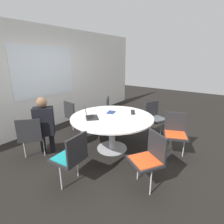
% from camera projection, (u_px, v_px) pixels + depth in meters
% --- Properties ---
extents(ground_plane, '(16.00, 16.00, 0.00)m').
position_uv_depth(ground_plane, '(112.00, 148.00, 3.83)').
color(ground_plane, black).
extents(wall_back, '(8.00, 0.07, 2.70)m').
position_uv_depth(wall_back, '(45.00, 79.00, 4.65)').
color(wall_back, silver).
rests_on(wall_back, ground_plane).
extents(conference_table, '(1.71, 1.71, 0.74)m').
position_uv_depth(conference_table, '(112.00, 122.00, 3.65)').
color(conference_table, '#B7B7BC').
rests_on(conference_table, ground_plane).
extents(chair_0, '(0.61, 0.61, 0.86)m').
position_uv_depth(chair_0, '(31.00, 134.00, 3.30)').
color(chair_0, '#262628').
rests_on(chair_0, ground_plane).
extents(chair_1, '(0.47, 0.45, 0.86)m').
position_uv_depth(chair_1, '(71.00, 155.00, 2.60)').
color(chair_1, '#262628').
rests_on(chair_1, ground_plane).
extents(chair_2, '(0.59, 0.60, 0.86)m').
position_uv_depth(chair_2, '(149.00, 156.00, 2.58)').
color(chair_2, '#262628').
rests_on(chair_2, ground_plane).
extents(chair_3, '(0.56, 0.57, 0.86)m').
position_uv_depth(chair_3, '(175.00, 131.00, 3.47)').
color(chair_3, '#262628').
rests_on(chair_3, ground_plane).
extents(chair_4, '(0.57, 0.56, 0.86)m').
position_uv_depth(chair_4, '(155.00, 116.00, 4.35)').
color(chair_4, '#262628').
rests_on(chair_4, ground_plane).
extents(chair_5, '(0.60, 0.59, 0.86)m').
position_uv_depth(chair_5, '(112.00, 109.00, 4.90)').
color(chair_5, '#262628').
rests_on(chair_5, ground_plane).
extents(chair_6, '(0.47, 0.49, 0.86)m').
position_uv_depth(chair_6, '(74.00, 114.00, 4.47)').
color(chair_6, '#262628').
rests_on(chair_6, ground_plane).
extents(person_0, '(0.41, 0.40, 1.21)m').
position_uv_depth(person_0, '(44.00, 122.00, 3.37)').
color(person_0, black).
rests_on(person_0, ground_plane).
extents(laptop, '(0.41, 0.41, 0.21)m').
position_uv_depth(laptop, '(90.00, 116.00, 3.51)').
color(laptop, '#232326').
rests_on(laptop, conference_table).
extents(spiral_notebook, '(0.25, 0.21, 0.02)m').
position_uv_depth(spiral_notebook, '(111.00, 112.00, 3.86)').
color(spiral_notebook, navy).
rests_on(spiral_notebook, conference_table).
extents(coffee_cup, '(0.09, 0.09, 0.09)m').
position_uv_depth(coffee_cup, '(133.00, 112.00, 3.75)').
color(coffee_cup, black).
rests_on(coffee_cup, conference_table).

